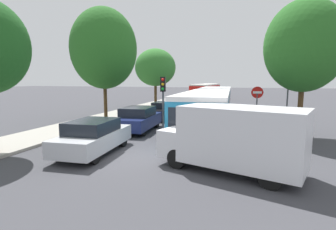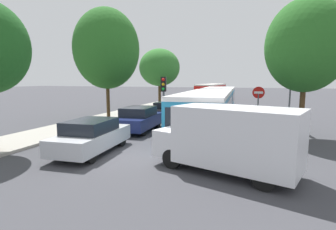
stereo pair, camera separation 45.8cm
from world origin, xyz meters
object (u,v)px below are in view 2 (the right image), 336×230
Objects in this scene: articulated_bus at (213,105)px; direction_sign_post at (290,91)px; queued_car_white at (185,104)px; tree_left_far at (159,68)px; tree_left_mid at (107,49)px; city_bus_rear at (212,90)px; queued_car_red at (196,100)px; white_van at (230,138)px; traffic_light at (164,92)px; tree_right_near at (307,48)px; queued_car_silver at (92,136)px; queued_car_black at (166,110)px; queued_car_navy at (139,119)px; no_entry_sign at (258,103)px.

direction_sign_post reaches higher than articulated_bus.
tree_left_far reaches higher than queued_car_white.
city_bus_rear is at bearing 80.11° from tree_left_mid.
queued_car_white is 1.02× the size of queued_car_red.
tree_left_far is at bearing 122.81° from queued_car_red.
white_van is 7.74m from traffic_light.
queued_car_white is 14.32m from tree_right_near.
tree_right_near reaches higher than queued_car_white.
white_van reaches higher than queued_car_silver.
city_bus_rear is (-3.94, 24.65, -0.00)m from articulated_bus.
queued_car_white is at bearing -3.46° from queued_car_silver.
tree_left_mid is at bearing 174.13° from city_bus_rear.
queued_car_silver is 21.64m from queued_car_red.
tree_left_far is 18.28m from tree_right_near.
direction_sign_post is 13.54m from tree_left_mid.
queued_car_black is 9.76m from tree_left_far.
queued_car_silver is (-3.99, -8.95, -0.70)m from articulated_bus.
city_bus_rear is 2.82× the size of queued_car_white.
queued_car_navy is 1.09× the size of queued_car_red.
traffic_light is at bearing -38.86° from articulated_bus.
direction_sign_post is at bearing 126.57° from no_entry_sign.
queued_car_black is at bearing -176.32° from city_bus_rear.
queued_car_white reaches higher than queued_car_black.
articulated_bus is at bearing -17.34° from direction_sign_post.
queued_car_silver is 11.83m from tree_right_near.
traffic_light is at bearing -28.24° from tree_left_mid.
tree_left_mid reaches higher than queued_car_silver.
city_bus_rear reaches higher than queued_car_navy.
tree_left_mid reaches higher than queued_car_red.
direction_sign_post is 0.48× the size of tree_right_near.
tree_left_mid reaches higher than tree_left_far.
articulated_bus is at bearing 134.55° from traffic_light.
traffic_light is at bearing -18.09° from queued_car_silver.
tree_right_near reaches higher than queued_car_silver.
no_entry_sign is at bearing 163.51° from tree_right_near.
white_van is at bearing 9.26° from articulated_bus.
tree_right_near is (9.29, 6.05, 4.13)m from queued_car_silver.
tree_right_near is at bearing -88.34° from queued_car_navy.
no_entry_sign reaches higher than queued_car_white.
articulated_bus is at bearing -166.03° from queued_car_red.
queued_car_silver is 12.16m from direction_sign_post.
articulated_bus is 4.48m from queued_car_black.
tree_left_mid reaches higher than direction_sign_post.
white_van is at bearing -137.05° from queued_car_navy.
no_entry_sign is 12.05m from tree_left_mid.
city_bus_rear is 17.42m from queued_car_white.
queued_car_navy is at bearing 175.87° from queued_car_white.
tree_left_mid reaches higher than white_van.
queued_car_black is 1.22× the size of traffic_light.
white_van is (5.94, -16.83, 0.52)m from queued_car_white.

